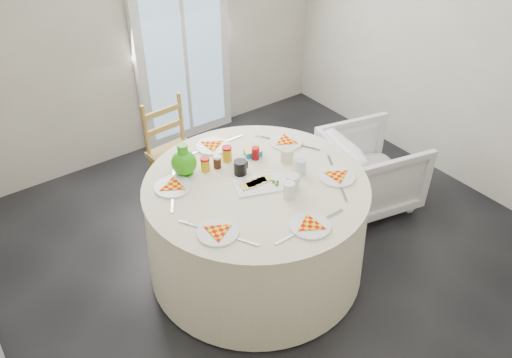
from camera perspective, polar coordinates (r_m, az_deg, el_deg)
floor at (r=3.91m, az=1.87°, el=-8.63°), size 4.00×4.00×0.00m
wall_back at (r=4.74m, az=-13.46°, el=17.35°), size 4.00×0.02×2.60m
wall_right at (r=4.56m, az=23.25°, el=14.73°), size 0.02×4.00×2.60m
glass_door at (r=4.94m, az=-8.47°, el=15.59°), size 1.00×0.08×2.10m
table at (r=3.58m, az=0.00°, el=-5.51°), size 1.57×1.57×0.79m
wooden_chair at (r=4.25m, az=-9.04°, el=3.15°), size 0.44×0.42×0.90m
armchair at (r=4.29m, az=13.01°, el=1.71°), size 0.81×0.84×0.73m
place_settings at (r=3.33m, az=0.00°, el=-0.42°), size 1.35×1.35×0.02m
jar_cluster at (r=3.47m, az=-3.02°, el=2.29°), size 0.45×0.29×0.12m
butter_tub at (r=3.59m, az=-0.37°, el=2.95°), size 0.14×0.12×0.05m
green_pitcher at (r=3.39m, az=-8.25°, el=2.02°), size 0.21×0.21×0.22m
cheese_platter at (r=3.30m, az=0.29°, el=-0.77°), size 0.37×0.30×0.04m
mugs_glasses at (r=3.40m, az=1.83°, el=1.26°), size 0.80×0.80×0.12m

